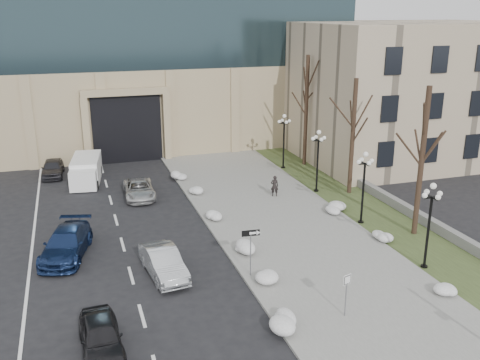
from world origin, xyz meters
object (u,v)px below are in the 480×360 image
Objects in this scene: one_way_sign at (254,238)px; keep_sign at (347,287)px; car_e at (53,168)px; pedestrian at (275,186)px; lamppost_a at (430,214)px; car_d at (139,189)px; car_a at (101,336)px; lamppost_b at (364,178)px; lamppost_d at (284,134)px; box_truck at (86,171)px; car_b at (163,263)px; car_c at (66,244)px; lamppost_c at (318,153)px.

keep_sign is (2.57, -4.86, -0.58)m from one_way_sign.
one_way_sign reaches higher than car_e.
pedestrian reaches higher than car_e.
lamppost_a is at bearing 120.56° from pedestrian.
keep_sign is (6.46, -18.89, 0.94)m from car_d.
lamppost_a is at bearing -48.89° from car_d.
car_a is 10.48m from keep_sign.
lamppost_d is (0.00, 13.00, 0.00)m from lamppost_b.
car_e is 1.92× the size of keep_sign.
lamppost_a is (12.73, -15.95, 2.45)m from car_d.
car_e is 0.86× the size of lamppost_a.
car_e is at bearing 119.44° from one_way_sign.
lamppost_b reaches higher than one_way_sign.
box_truck is 20.52m from one_way_sign.
lamppost_b reaches higher than car_a.
car_b is 0.97× the size of car_d.
car_b reaches higher than car_a.
car_c is 15.52m from keep_sign.
lamppost_b is (18.75, -16.90, 2.38)m from car_e.
car_b is 9.48m from keep_sign.
car_e is (-0.87, 16.06, -0.06)m from car_c.
car_d is (3.95, 18.03, -0.05)m from car_a.
lamppost_a and lamppost_d have the same top height.
box_truck is at bearing 138.09° from lamppost_b.
car_e is 1.58× the size of one_way_sign.
lamppost_b is (8.85, 4.58, 0.93)m from one_way_sign.
pedestrian is (13.28, 14.97, 0.22)m from car_a.
car_b is 0.92× the size of lamppost_b.
car_b is 12.46m from car_d.
lamppost_d reaches higher than car_e.
lamppost_a is at bearing -21.84° from car_b.
lamppost_b is at bearing 5.85° from car_b.
lamppost_a is (13.18, -3.50, 2.35)m from car_b.
lamppost_c is at bearing 28.82° from car_b.
car_a is at bearing -127.70° from lamppost_d.
box_truck is at bearing -16.73° from pedestrian.
lamppost_b and lamppost_c have the same top height.
box_truck is at bearing -39.19° from car_e.
lamppost_d is at bearing 48.84° from car_c.
one_way_sign is (-5.45, -10.96, 1.25)m from pedestrian.
lamppost_a and lamppost_c have the same top height.
lamppost_b is at bearing 11.93° from car_c.
car_d is at bearing 90.38° from keep_sign.
keep_sign is (10.40, -0.86, 0.89)m from car_a.
one_way_sign is 1.22× the size of keep_sign.
box_truck is 26.64m from lamppost_a.
car_e is 21.57m from lamppost_c.
car_d is 0.95× the size of lamppost_d.
car_c is 3.39× the size of pedestrian.
lamppost_c is (8.85, 11.08, 0.93)m from one_way_sign.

